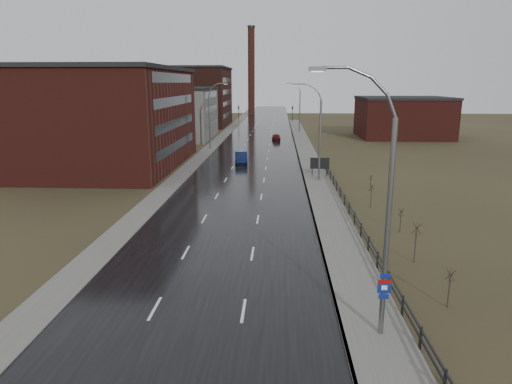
# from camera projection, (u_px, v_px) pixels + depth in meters

# --- Properties ---
(ground) EXTENTS (320.00, 320.00, 0.00)m
(ground) POSITION_uv_depth(u_px,v_px,m) (183.00, 356.00, 19.57)
(ground) COLOR #2D2819
(ground) RESTS_ON ground
(road) EXTENTS (14.00, 300.00, 0.06)m
(road) POSITION_uv_depth(u_px,v_px,m) (255.00, 151.00, 77.82)
(road) COLOR black
(road) RESTS_ON ground
(sidewalk_right) EXTENTS (3.20, 180.00, 0.18)m
(sidewalk_right) POSITION_uv_depth(u_px,v_px,m) (318.00, 182.00, 53.12)
(sidewalk_right) COLOR #595651
(sidewalk_right) RESTS_ON ground
(curb_right) EXTENTS (0.16, 180.00, 0.18)m
(curb_right) POSITION_uv_depth(u_px,v_px,m) (305.00, 182.00, 53.19)
(curb_right) COLOR slate
(curb_right) RESTS_ON ground
(sidewalk_left) EXTENTS (2.40, 260.00, 0.12)m
(sidewalk_left) POSITION_uv_depth(u_px,v_px,m) (207.00, 150.00, 78.21)
(sidewalk_left) COLOR #595651
(sidewalk_left) RESTS_ON ground
(warehouse_near) EXTENTS (22.44, 28.56, 13.50)m
(warehouse_near) POSITION_uv_depth(u_px,v_px,m) (97.00, 117.00, 62.70)
(warehouse_near) COLOR #471914
(warehouse_near) RESTS_ON ground
(warehouse_mid) EXTENTS (16.32, 20.40, 10.50)m
(warehouse_mid) POSITION_uv_depth(u_px,v_px,m) (173.00, 113.00, 94.95)
(warehouse_mid) COLOR slate
(warehouse_mid) RESTS_ON ground
(warehouse_far) EXTENTS (26.52, 24.48, 15.50)m
(warehouse_far) POSITION_uv_depth(u_px,v_px,m) (180.00, 96.00, 123.73)
(warehouse_far) COLOR #331611
(warehouse_far) RESTS_ON ground
(building_right) EXTENTS (18.36, 16.32, 8.50)m
(building_right) POSITION_uv_depth(u_px,v_px,m) (403.00, 117.00, 96.73)
(building_right) COLOR #471914
(building_right) RESTS_ON ground
(smokestack) EXTENTS (2.70, 2.70, 30.70)m
(smokestack) POSITION_uv_depth(u_px,v_px,m) (251.00, 71.00, 161.88)
(smokestack) COLOR #331611
(smokestack) RESTS_ON ground
(streetlight_main) EXTENTS (3.91, 0.29, 12.11)m
(streetlight_main) POSITION_uv_depth(u_px,v_px,m) (381.00, 210.00, 19.68)
(streetlight_main) COLOR slate
(streetlight_main) RESTS_ON ground
(streetlight_right_mid) EXTENTS (3.36, 0.28, 11.35)m
(streetlight_right_mid) POSITION_uv_depth(u_px,v_px,m) (318.00, 132.00, 52.75)
(streetlight_right_mid) COLOR slate
(streetlight_right_mid) RESTS_ON ground
(streetlight_left) EXTENTS (3.36, 0.28, 11.35)m
(streetlight_left) POSITION_uv_depth(u_px,v_px,m) (211.00, 116.00, 78.78)
(streetlight_left) COLOR slate
(streetlight_left) RESTS_ON ground
(streetlight_right_far) EXTENTS (3.36, 0.28, 11.35)m
(streetlight_right_far) POSITION_uv_depth(u_px,v_px,m) (299.00, 107.00, 105.18)
(streetlight_right_far) COLOR slate
(streetlight_right_far) RESTS_ON ground
(guardrail) EXTENTS (0.10, 53.05, 1.10)m
(guardrail) POSITION_uv_depth(u_px,v_px,m) (356.00, 219.00, 36.68)
(guardrail) COLOR black
(guardrail) RESTS_ON ground
(shrub_b) EXTENTS (0.51, 0.53, 2.12)m
(shrub_b) POSITION_uv_depth(u_px,v_px,m) (449.00, 287.00, 23.54)
(shrub_b) COLOR #382D23
(shrub_b) RESTS_ON ground
(shrub_c) EXTENTS (0.64, 0.67, 2.71)m
(shrub_c) POSITION_uv_depth(u_px,v_px,m) (416.00, 241.00, 29.42)
(shrub_c) COLOR #382D23
(shrub_c) RESTS_ON ground
(shrub_d) EXTENTS (0.46, 0.49, 1.93)m
(shrub_d) POSITION_uv_depth(u_px,v_px,m) (401.00, 220.00, 35.52)
(shrub_d) COLOR #382D23
(shrub_d) RESTS_ON ground
(shrub_e) EXTENTS (0.55, 0.58, 2.32)m
(shrub_e) POSITION_uv_depth(u_px,v_px,m) (371.00, 195.00, 42.34)
(shrub_e) COLOR #382D23
(shrub_e) RESTS_ON ground
(shrub_f) EXTENTS (0.41, 0.43, 1.71)m
(shrub_f) POSITION_uv_depth(u_px,v_px,m) (371.00, 182.00, 49.39)
(shrub_f) COLOR #382D23
(shrub_f) RESTS_ON ground
(billboard) EXTENTS (2.35, 0.17, 2.43)m
(billboard) POSITION_uv_depth(u_px,v_px,m) (320.00, 164.00, 56.16)
(billboard) COLOR black
(billboard) RESTS_ON ground
(traffic_light_left) EXTENTS (0.58, 2.73, 5.30)m
(traffic_light_left) POSITION_uv_depth(u_px,v_px,m) (239.00, 106.00, 135.40)
(traffic_light_left) COLOR black
(traffic_light_left) RESTS_ON ground
(traffic_light_right) EXTENTS (0.58, 2.73, 5.30)m
(traffic_light_right) POSITION_uv_depth(u_px,v_px,m) (293.00, 106.00, 134.63)
(traffic_light_right) COLOR black
(traffic_light_right) RESTS_ON ground
(car_near) EXTENTS (2.18, 5.08, 1.63)m
(car_near) POSITION_uv_depth(u_px,v_px,m) (241.00, 158.00, 65.53)
(car_near) COLOR #0B1439
(car_near) RESTS_ON ground
(car_far) EXTENTS (1.86, 4.03, 1.34)m
(car_far) POSITION_uv_depth(u_px,v_px,m) (276.00, 137.00, 91.95)
(car_far) COLOR #4E0D0D
(car_far) RESTS_ON ground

